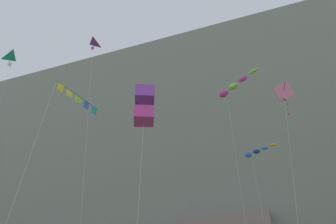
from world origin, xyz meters
TOP-DOWN VIEW (x-y plane):
  - cliff_face at (-0.00, 61.17)m, footprint 180.00×32.58m
  - kite_delta_low_right at (-7.02, 19.96)m, footprint 3.80×2.17m
  - kite_windsock_high_center at (6.98, 34.33)m, footprint 3.85×1.64m
  - kite_box_mid_center at (4.03, 10.30)m, footprint 2.72×5.44m
  - kite_banner_upper_right at (-0.80, 10.35)m, footprint 1.58×5.67m
  - kite_delta_low_center at (-12.71, 16.08)m, footprint 3.08×2.39m
  - kite_diamond_far_left at (11.36, 20.60)m, footprint 1.95×5.92m
  - kite_windsock_mid_right at (6.03, 28.71)m, footprint 5.18×3.57m

SIDE VIEW (x-z plane):
  - kite_box_mid_center at x=4.03m, z-range 6.81..22.62m
  - kite_banner_upper_right at x=-0.80m, z-range 7.23..24.03m
  - kite_diamond_far_left at x=11.36m, z-range 9.38..31.34m
  - kite_windsock_high_center at x=6.98m, z-range 11.11..34.53m
  - kite_delta_low_center at x=-12.71m, z-range 12.79..40.06m
  - kite_windsock_mid_right at x=6.03m, z-range 13.89..42.68m
  - cliff_face at x=0.00m, z-range -0.04..56.93m
  - kite_delta_low_right at x=-7.02m, z-range 14.07..45.08m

